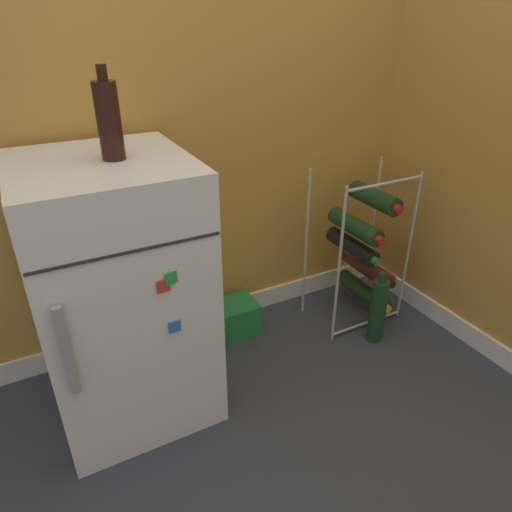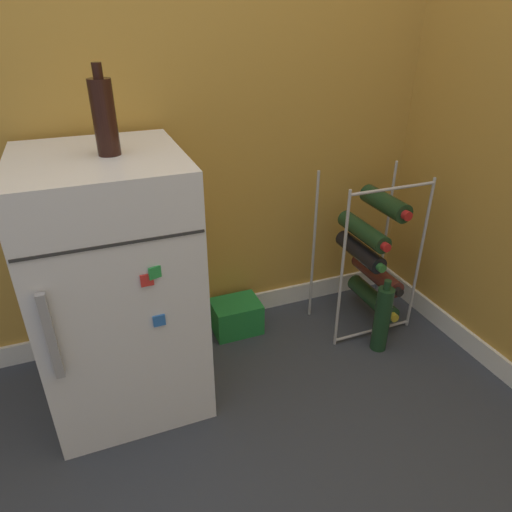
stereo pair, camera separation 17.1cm
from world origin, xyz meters
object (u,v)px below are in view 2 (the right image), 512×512
(wine_rack, at_px, (372,254))
(soda_box, at_px, (236,316))
(mini_fridge, at_px, (117,285))
(fridge_top_bottle, at_px, (104,116))
(loose_bottle_floor, at_px, (382,319))

(wine_rack, bearing_deg, soda_box, 166.67)
(mini_fridge, bearing_deg, soda_box, 20.81)
(wine_rack, relative_size, fridge_top_bottle, 2.80)
(soda_box, relative_size, fridge_top_bottle, 0.83)
(soda_box, height_order, fridge_top_bottle, fridge_top_bottle)
(wine_rack, xyz_separation_m, fridge_top_bottle, (-1.01, -0.06, 0.66))
(soda_box, relative_size, loose_bottle_floor, 0.62)
(loose_bottle_floor, bearing_deg, soda_box, 146.97)
(soda_box, distance_m, loose_bottle_floor, 0.62)
(mini_fridge, distance_m, soda_box, 0.63)
(soda_box, bearing_deg, loose_bottle_floor, -33.03)
(fridge_top_bottle, height_order, loose_bottle_floor, fridge_top_bottle)
(soda_box, height_order, loose_bottle_floor, loose_bottle_floor)
(fridge_top_bottle, bearing_deg, mini_fridge, 162.52)
(mini_fridge, height_order, soda_box, mini_fridge)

